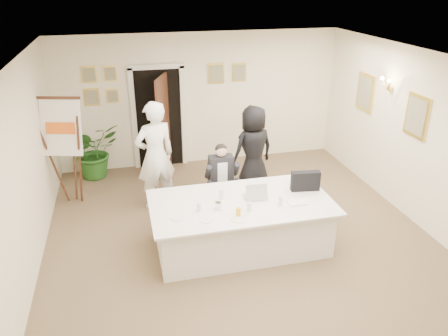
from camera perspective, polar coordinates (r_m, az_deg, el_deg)
The scene contains 27 objects.
floor at distance 6.87m, azimuth 2.64°, elevation -10.12°, with size 7.00×7.00×0.00m, color brown.
ceiling at distance 5.78m, azimuth 3.17°, elevation 13.52°, with size 6.00×7.00×0.02m, color white.
wall_back at distance 9.42m, azimuth -3.13°, elevation 8.90°, with size 6.00×0.10×2.80m, color white.
wall_left at distance 6.13m, azimuth -25.18°, elevation -1.99°, with size 0.10×7.00×2.80m, color white.
wall_right at distance 7.56m, azimuth 25.31°, elevation 2.72°, with size 0.10×7.00×2.80m, color white.
doorway at distance 9.24m, azimuth -8.29°, elevation 6.06°, with size 1.14×0.86×2.20m.
pictures_back_wall at distance 9.18m, azimuth -8.17°, elevation 11.18°, with size 3.40×0.06×0.80m, color #DFC14C, non-canonical shape.
pictures_right_wall at distance 8.35m, azimuth 20.65°, elevation 7.91°, with size 0.06×2.20×0.80m, color #DFC14C, non-canonical shape.
wall_sconce at distance 8.23m, azimuth 20.59°, elevation 10.23°, with size 0.20×0.30×0.24m, color gold, non-canonical shape.
conference_table at distance 6.66m, azimuth 2.20°, elevation -7.29°, with size 2.69×1.43×0.78m.
seated_man at distance 7.42m, azimuth -0.31°, elevation -1.54°, with size 0.56×0.59×1.30m, color black, non-canonical shape.
flip_chart at distance 8.15m, azimuth -19.67°, elevation 1.37°, with size 0.71×0.51×1.96m.
standing_man at distance 7.63m, azimuth -8.96°, elevation 1.55°, with size 0.71×0.47×1.95m, color white.
standing_woman at distance 8.18m, azimuth 3.83°, elevation 2.39°, with size 0.82×0.54×1.69m, color black.
potted_palm at distance 9.28m, azimuth -16.68°, elevation 2.14°, with size 1.00×0.86×1.11m, color #255C1E.
laptop at distance 6.54m, azimuth 3.99°, elevation -2.72°, with size 0.32×0.35×0.28m, color #B7BABC, non-canonical shape.
laptop_bag at distance 6.84m, azimuth 10.58°, elevation -1.68°, with size 0.44×0.12×0.31m, color black.
paper_stack at distance 6.50m, azimuth 9.51°, elevation -4.46°, with size 0.27×0.19×0.03m, color white.
plate_left at distance 6.08m, azimuth -6.00°, elevation -6.44°, with size 0.21×0.21×0.01m, color white.
plate_mid at distance 6.00m, azimuth -2.31°, elevation -6.77°, with size 0.20×0.20×0.01m, color white.
plate_near at distance 6.01m, azimuth 1.95°, elevation -6.67°, with size 0.22×0.22×0.01m, color white.
glass_a at distance 6.18m, azimuth -3.31°, elevation -5.13°, with size 0.06×0.06×0.14m, color silver.
glass_b at distance 6.19m, azimuth 3.31°, elevation -5.08°, with size 0.06×0.06×0.14m, color silver.
glass_c at distance 6.37m, azimuth 7.38°, elevation -4.34°, with size 0.06×0.06×0.14m, color silver.
glass_d at distance 6.51m, azimuth -0.34°, elevation -3.46°, with size 0.06×0.06×0.14m, color silver.
oj_glass at distance 6.06m, azimuth 1.88°, elevation -5.80°, with size 0.07×0.07×0.13m, color #EEA514.
steel_jug at distance 6.23m, azimuth -0.75°, elevation -4.97°, with size 0.09×0.09×0.11m, color silver.
Camera 1 is at (-1.63, -5.45, 3.85)m, focal length 35.00 mm.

